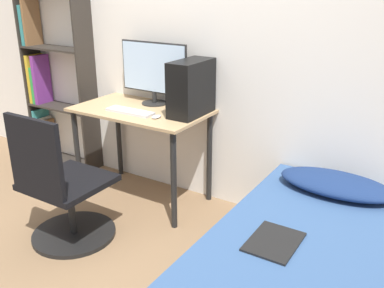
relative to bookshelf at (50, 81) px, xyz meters
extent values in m
plane|color=#846647|center=(1.58, -1.22, -0.81)|extent=(14.00, 14.00, 0.00)
cube|color=silver|center=(1.58, 0.14, 0.44)|extent=(8.00, 0.05, 2.50)
cube|color=tan|center=(1.26, -0.19, -0.05)|extent=(1.06, 0.61, 0.02)
cylinder|color=black|center=(0.78, -0.45, -0.43)|extent=(0.04, 0.04, 0.75)
cylinder|color=black|center=(1.74, -0.45, -0.43)|extent=(0.04, 0.04, 0.75)
cylinder|color=black|center=(0.78, 0.06, -0.43)|extent=(0.04, 0.04, 0.75)
cylinder|color=black|center=(1.74, 0.06, -0.43)|extent=(0.04, 0.04, 0.75)
cube|color=#2D2823|center=(-0.23, 0.00, 0.04)|extent=(0.02, 0.22, 1.70)
cube|color=#2D2823|center=(0.50, 0.00, 0.04)|extent=(0.02, 0.22, 1.70)
cube|color=#2D2823|center=(0.13, 0.00, -0.80)|extent=(0.72, 0.22, 0.02)
cube|color=#2D2823|center=(0.13, 0.00, -0.24)|extent=(0.72, 0.22, 0.02)
cube|color=#2D2823|center=(0.13, 0.00, 0.32)|extent=(0.72, 0.22, 0.02)
cube|color=teal|center=(-0.20, 0.00, -0.55)|extent=(0.03, 0.19, 0.48)
cube|color=beige|center=(-0.17, 0.00, -0.59)|extent=(0.02, 0.19, 0.40)
cube|color=brown|center=(-0.13, 0.00, -0.60)|extent=(0.03, 0.19, 0.37)
cube|color=gold|center=(-0.20, 0.00, 0.01)|extent=(0.04, 0.19, 0.47)
cube|color=green|center=(-0.15, 0.00, -0.05)|extent=(0.03, 0.19, 0.36)
cube|color=#7A338E|center=(-0.11, 0.00, 0.01)|extent=(0.04, 0.19, 0.47)
cube|color=teal|center=(-0.19, 0.00, 0.51)|extent=(0.04, 0.19, 0.37)
cube|color=brown|center=(-0.15, 0.00, 0.56)|extent=(0.03, 0.19, 0.46)
cylinder|color=black|center=(1.19, -0.92, -0.79)|extent=(0.58, 0.58, 0.03)
cylinder|color=black|center=(1.19, -0.92, -0.59)|extent=(0.05, 0.05, 0.37)
cube|color=black|center=(1.19, -0.92, -0.38)|extent=(0.51, 0.51, 0.04)
cube|color=black|center=(1.19, -1.16, -0.11)|extent=(0.46, 0.04, 0.50)
cube|color=#33517F|center=(2.78, -0.81, -0.48)|extent=(0.92, 1.81, 0.24)
ellipsoid|color=navy|center=(2.78, -0.15, -0.31)|extent=(0.72, 0.36, 0.11)
cube|color=black|center=(2.67, -0.89, -0.36)|extent=(0.24, 0.32, 0.01)
cylinder|color=black|center=(1.25, -0.01, -0.03)|extent=(0.21, 0.21, 0.01)
cylinder|color=black|center=(1.25, -0.01, 0.02)|extent=(0.04, 0.04, 0.09)
cube|color=black|center=(1.25, 0.00, 0.26)|extent=(0.62, 0.01, 0.40)
cube|color=#B2D1EF|center=(1.25, -0.01, 0.26)|extent=(0.59, 0.01, 0.38)
cube|color=silver|center=(1.25, -0.31, -0.03)|extent=(0.40, 0.12, 0.02)
cube|color=black|center=(1.67, -0.11, 0.17)|extent=(0.19, 0.40, 0.40)
ellipsoid|color=silver|center=(1.50, -0.31, -0.03)|extent=(0.06, 0.09, 0.02)
camera|label=1|loc=(3.30, -2.70, 0.90)|focal=40.00mm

